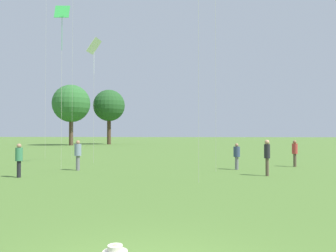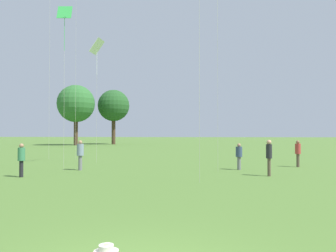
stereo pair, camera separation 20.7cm
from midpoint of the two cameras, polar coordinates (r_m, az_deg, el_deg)
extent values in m
sphere|color=tan|center=(5.00, -9.48, -20.76)|extent=(0.21, 0.21, 0.21)
cylinder|color=beige|center=(5.00, -9.48, -20.71)|extent=(0.35, 0.35, 0.01)
cylinder|color=beige|center=(4.98, -9.48, -20.25)|extent=(0.21, 0.21, 0.09)
cylinder|color=black|center=(17.71, -23.88, -6.85)|extent=(0.21, 0.21, 0.81)
cylinder|color=#387A51|center=(17.65, -23.86, -4.50)|extent=(0.39, 0.39, 0.64)
sphere|color=#A37556|center=(17.63, -23.85, -3.16)|extent=(0.22, 0.22, 0.22)
cylinder|color=brown|center=(22.54, 21.94, -5.59)|extent=(0.26, 0.26, 0.83)
cylinder|color=#B23833|center=(22.49, 21.92, -3.70)|extent=(0.47, 0.47, 0.66)
sphere|color=brown|center=(22.48, 21.92, -2.62)|extent=(0.22, 0.22, 0.22)
cylinder|color=brown|center=(17.36, 17.52, -6.87)|extent=(0.17, 0.17, 0.89)
cylinder|color=#232328|center=(17.30, 17.51, -4.23)|extent=(0.31, 0.31, 0.71)
sphere|color=tan|center=(17.28, 17.50, -2.72)|extent=(0.24, 0.24, 0.24)
cylinder|color=slate|center=(19.82, 12.56, -6.37)|extent=(0.25, 0.25, 0.76)
cylinder|color=#334260|center=(19.77, 12.55, -4.40)|extent=(0.46, 0.46, 0.60)
sphere|color=#A37556|center=(19.75, 12.54, -3.28)|extent=(0.21, 0.21, 0.21)
cylinder|color=slate|center=(19.80, -14.75, -6.23)|extent=(0.30, 0.30, 0.85)
cylinder|color=gray|center=(19.75, -14.74, -4.02)|extent=(0.55, 0.55, 0.67)
sphere|color=#A37556|center=(19.73, -14.74, -2.76)|extent=(0.23, 0.23, 0.23)
cylinder|color=#BCB7A8|center=(28.52, -15.53, 15.80)|extent=(0.01, 0.01, 20.96)
cube|color=green|center=(21.27, -17.29, 18.40)|extent=(0.88, 0.39, 0.81)
cylinder|color=green|center=(20.88, -17.31, 15.06)|extent=(0.02, 0.02, 1.98)
cylinder|color=#BCB7A8|center=(20.20, -17.36, 5.88)|extent=(0.01, 0.01, 9.29)
cylinder|color=#BCB7A8|center=(30.15, -19.72, 15.16)|extent=(0.01, 0.01, 21.23)
cube|color=white|center=(24.92, -12.04, 13.42)|extent=(0.83, 1.26, 0.99)
cylinder|color=white|center=(24.64, -12.05, 10.63)|extent=(0.02, 0.02, 1.63)
cylinder|color=#BCB7A8|center=(24.21, -12.08, 3.70)|extent=(0.01, 0.01, 8.44)
cylinder|color=#473323|center=(61.49, -9.37, -0.55)|extent=(0.71, 0.71, 5.60)
sphere|color=#235123|center=(61.69, -9.36, 3.54)|extent=(5.83, 5.83, 5.83)
cylinder|color=#473323|center=(58.22, -15.66, -0.59)|extent=(0.69, 0.69, 5.40)
sphere|color=#2D662D|center=(58.43, -15.63, 3.78)|extent=(6.40, 6.40, 6.40)
camera|label=1|loc=(0.10, -89.52, -0.01)|focal=35.00mm
camera|label=2|loc=(0.10, 90.48, 0.01)|focal=35.00mm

